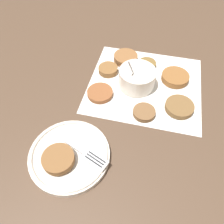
{
  "coord_description": "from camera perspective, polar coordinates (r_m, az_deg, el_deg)",
  "views": [
    {
      "loc": [
        -0.03,
        0.52,
        0.5
      ],
      "look_at": [
        0.08,
        0.17,
        0.02
      ],
      "focal_mm": 35.0,
      "sensor_mm": 36.0,
      "label": 1
    }
  ],
  "objects": [
    {
      "name": "ground_plane",
      "position": [
        0.72,
        10.77,
        7.48
      ],
      "size": [
        4.0,
        4.0,
        0.0
      ],
      "primitive_type": "plane",
      "color": "#4C3828"
    },
    {
      "name": "fritter_6",
      "position": [
        0.76,
        9.14,
        12.22
      ],
      "size": [
        0.06,
        0.06,
        0.02
      ],
      "color": "brown",
      "rests_on": "napkin"
    },
    {
      "name": "fritter_3",
      "position": [
        0.78,
        3.58,
        13.93
      ],
      "size": [
        0.08,
        0.08,
        0.02
      ],
      "color": "brown",
      "rests_on": "napkin"
    },
    {
      "name": "fritter_0",
      "position": [
        0.73,
        16.16,
        8.72
      ],
      "size": [
        0.09,
        0.09,
        0.02
      ],
      "color": "brown",
      "rests_on": "napkin"
    },
    {
      "name": "fritter_4",
      "position": [
        0.65,
        17.19,
        1.31
      ],
      "size": [
        0.08,
        0.08,
        0.02
      ],
      "color": "brown",
      "rests_on": "napkin"
    },
    {
      "name": "sauce_bowl",
      "position": [
        0.68,
        6.46,
        8.65
      ],
      "size": [
        0.12,
        0.11,
        0.12
      ],
      "color": "silver",
      "rests_on": "napkin"
    },
    {
      "name": "serving_plate",
      "position": [
        0.55,
        -11.05,
        -10.89
      ],
      "size": [
        0.2,
        0.2,
        0.02
      ],
      "color": "silver",
      "rests_on": "ground_plane"
    },
    {
      "name": "fritter_5",
      "position": [
        0.73,
        -1.09,
        10.9
      ],
      "size": [
        0.06,
        0.06,
        0.02
      ],
      "color": "brown",
      "rests_on": "napkin"
    },
    {
      "name": "fritter_1",
      "position": [
        0.62,
        8.79,
        -0.19
      ],
      "size": [
        0.06,
        0.06,
        0.01
      ],
      "color": "brown",
      "rests_on": "napkin"
    },
    {
      "name": "fritter_on_plate",
      "position": [
        0.53,
        -13.84,
        -11.82
      ],
      "size": [
        0.08,
        0.08,
        0.02
      ],
      "color": "brown",
      "rests_on": "serving_plate"
    },
    {
      "name": "fork",
      "position": [
        0.54,
        -7.19,
        -10.44
      ],
      "size": [
        0.16,
        0.07,
        0.0
      ],
      "color": "silver",
      "rests_on": "serving_plate"
    },
    {
      "name": "fritter_2",
      "position": [
        0.66,
        -3.16,
        5.0
      ],
      "size": [
        0.08,
        0.08,
        0.01
      ],
      "color": "brown",
      "rests_on": "napkin"
    },
    {
      "name": "napkin",
      "position": [
        0.71,
        8.56,
        7.19
      ],
      "size": [
        0.38,
        0.35,
        0.0
      ],
      "color": "silver",
      "rests_on": "ground_plane"
    }
  ]
}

